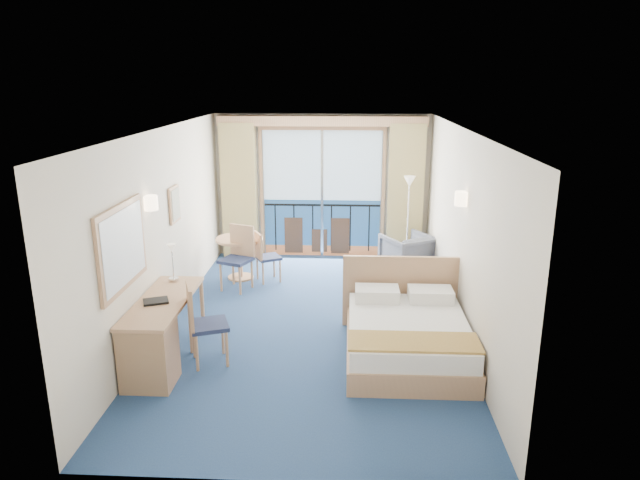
# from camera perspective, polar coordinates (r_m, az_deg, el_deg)

# --- Properties ---
(floor) EXTENTS (6.50, 6.50, 0.00)m
(floor) POSITION_cam_1_polar(r_m,az_deg,el_deg) (8.10, -0.87, -8.40)
(floor) COLOR navy
(floor) RESTS_ON ground
(room_walls) EXTENTS (4.04, 6.54, 2.72)m
(room_walls) POSITION_cam_1_polar(r_m,az_deg,el_deg) (7.54, -0.93, 4.00)
(room_walls) COLOR silver
(room_walls) RESTS_ON ground
(balcony_door) EXTENTS (2.36, 0.03, 2.52)m
(balcony_door) POSITION_cam_1_polar(r_m,az_deg,el_deg) (10.81, 0.17, 4.25)
(balcony_door) COLOR navy
(balcony_door) RESTS_ON room_walls
(curtain_left) EXTENTS (0.65, 0.22, 2.55)m
(curtain_left) POSITION_cam_1_polar(r_m,az_deg,el_deg) (10.83, -8.07, 4.82)
(curtain_left) COLOR tan
(curtain_left) RESTS_ON room_walls
(curtain_right) EXTENTS (0.65, 0.22, 2.55)m
(curtain_right) POSITION_cam_1_polar(r_m,az_deg,el_deg) (10.68, 8.54, 4.65)
(curtain_right) COLOR tan
(curtain_right) RESTS_ON room_walls
(pelmet) EXTENTS (3.80, 0.25, 0.18)m
(pelmet) POSITION_cam_1_polar(r_m,az_deg,el_deg) (10.50, 0.19, 11.83)
(pelmet) COLOR tan
(pelmet) RESTS_ON room_walls
(mirror) EXTENTS (0.05, 1.25, 0.95)m
(mirror) POSITION_cam_1_polar(r_m,az_deg,el_deg) (6.60, -19.15, -0.67)
(mirror) COLOR tan
(mirror) RESTS_ON room_walls
(wall_print) EXTENTS (0.04, 0.42, 0.52)m
(wall_print) POSITION_cam_1_polar(r_m,az_deg,el_deg) (8.37, -14.33, 3.47)
(wall_print) COLOR tan
(wall_print) RESTS_ON room_walls
(sconce_left) EXTENTS (0.18, 0.18, 0.18)m
(sconce_left) POSITION_cam_1_polar(r_m,az_deg,el_deg) (7.34, -16.58, 3.58)
(sconce_left) COLOR #FFDEB2
(sconce_left) RESTS_ON room_walls
(sconce_right) EXTENTS (0.18, 0.18, 0.18)m
(sconce_right) POSITION_cam_1_polar(r_m,az_deg,el_deg) (7.50, 13.98, 4.03)
(sconce_right) COLOR #FFDEB2
(sconce_right) RESTS_ON room_walls
(bed) EXTENTS (1.61, 1.92, 1.01)m
(bed) POSITION_cam_1_polar(r_m,az_deg,el_deg) (7.20, 8.69, -9.34)
(bed) COLOR tan
(bed) RESTS_ON ground
(nightstand) EXTENTS (0.38, 0.36, 0.49)m
(nightstand) POSITION_cam_1_polar(r_m,az_deg,el_deg) (8.35, 11.68, -6.12)
(nightstand) COLOR #9C7053
(nightstand) RESTS_ON ground
(phone) EXTENTS (0.23, 0.20, 0.09)m
(phone) POSITION_cam_1_polar(r_m,az_deg,el_deg) (8.20, 11.55, -4.35)
(phone) COLOR silver
(phone) RESTS_ON nightstand
(armchair) EXTENTS (1.04, 1.05, 0.71)m
(armchair) POSITION_cam_1_polar(r_m,az_deg,el_deg) (10.12, 8.70, -1.37)
(armchair) COLOR #454B53
(armchair) RESTS_ON ground
(floor_lamp) EXTENTS (0.23, 0.23, 1.65)m
(floor_lamp) POSITION_cam_1_polar(r_m,az_deg,el_deg) (10.38, 8.87, 4.15)
(floor_lamp) COLOR silver
(floor_lamp) RESTS_ON ground
(desk) EXTENTS (0.58, 1.68, 0.79)m
(desk) POSITION_cam_1_polar(r_m,az_deg,el_deg) (6.82, -16.43, -9.93)
(desk) COLOR tan
(desk) RESTS_ON ground
(desk_chair) EXTENTS (0.57, 0.56, 1.01)m
(desk_chair) POSITION_cam_1_polar(r_m,az_deg,el_deg) (6.97, -11.80, -7.78)
(desk_chair) COLOR #1F294A
(desk_chair) RESTS_ON ground
(folder) EXTENTS (0.34, 0.31, 0.03)m
(folder) POSITION_cam_1_polar(r_m,az_deg,el_deg) (7.02, -16.11, -5.90)
(folder) COLOR black
(folder) RESTS_ON desk
(desk_lamp) EXTENTS (0.13, 0.13, 0.48)m
(desk_lamp) POSITION_cam_1_polar(r_m,az_deg,el_deg) (7.56, -14.59, -1.43)
(desk_lamp) COLOR silver
(desk_lamp) RESTS_ON desk
(round_table) EXTENTS (0.80, 0.80, 0.72)m
(round_table) POSITION_cam_1_polar(r_m,az_deg,el_deg) (9.79, -8.04, -0.77)
(round_table) COLOR tan
(round_table) RESTS_ON ground
(table_chair_a) EXTENTS (0.51, 0.51, 0.87)m
(table_chair_a) POSITION_cam_1_polar(r_m,az_deg,el_deg) (9.60, -5.63, -1.38)
(table_chair_a) COLOR #1F294A
(table_chair_a) RESTS_ON ground
(table_chair_b) EXTENTS (0.58, 0.59, 1.04)m
(table_chair_b) POSITION_cam_1_polar(r_m,az_deg,el_deg) (9.34, -8.13, -1.35)
(table_chair_b) COLOR #1F294A
(table_chair_b) RESTS_ON ground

